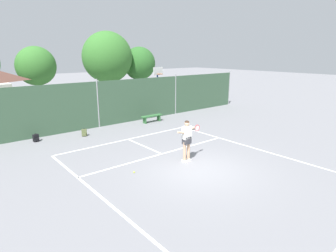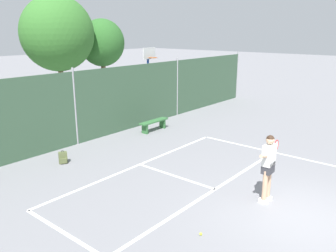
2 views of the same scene
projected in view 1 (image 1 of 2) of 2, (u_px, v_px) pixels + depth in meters
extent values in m
plane|color=gray|center=(199.00, 170.00, 11.44)|extent=(120.00, 120.00, 0.00)
cube|color=white|center=(128.00, 139.00, 15.55)|extent=(8.20, 0.10, 0.01)
cube|color=white|center=(109.00, 203.00, 8.92)|extent=(0.10, 11.00, 0.01)
cube|color=white|center=(257.00, 149.00, 13.96)|extent=(0.10, 11.00, 0.01)
cube|color=white|center=(162.00, 154.00, 13.29)|extent=(8.20, 0.10, 0.01)
cube|color=white|center=(144.00, 146.00, 14.40)|extent=(0.10, 2.97, 0.01)
cube|color=#38563D|center=(98.00, 105.00, 17.80)|extent=(26.00, 0.05, 2.92)
cylinder|color=#99999E|center=(98.00, 103.00, 17.78)|extent=(0.09, 0.09, 3.07)
cylinder|color=#99999E|center=(175.00, 94.00, 21.78)|extent=(0.09, 0.09, 3.07)
cylinder|color=#99999E|center=(229.00, 88.00, 25.77)|extent=(0.09, 0.09, 3.07)
cylinder|color=#284CB2|center=(158.00, 93.00, 22.64)|extent=(0.12, 0.12, 3.05)
cube|color=white|center=(158.00, 71.00, 22.13)|extent=(0.90, 0.06, 0.60)
torus|color=#D85919|center=(160.00, 74.00, 21.99)|extent=(0.48, 0.48, 0.02)
cylinder|color=brown|center=(39.00, 94.00, 25.00)|extent=(0.36, 0.36, 2.10)
ellipsoid|color=#38752D|center=(36.00, 66.00, 24.38)|extent=(3.37, 3.03, 3.37)
cylinder|color=brown|center=(109.00, 89.00, 29.25)|extent=(0.36, 0.36, 2.04)
ellipsoid|color=#38752D|center=(107.00, 57.00, 28.44)|extent=(5.11, 4.60, 5.11)
cylinder|color=brown|center=(140.00, 86.00, 31.63)|extent=(0.36, 0.36, 1.97)
ellipsoid|color=#2D6628|center=(139.00, 63.00, 30.99)|extent=(3.61, 3.24, 3.61)
cube|color=silver|center=(184.00, 161.00, 12.29)|extent=(0.13, 0.26, 0.10)
cube|color=silver|center=(188.00, 160.00, 12.45)|extent=(0.13, 0.26, 0.10)
cylinder|color=tan|center=(185.00, 151.00, 12.18)|extent=(0.13, 0.13, 0.82)
cylinder|color=tan|center=(188.00, 150.00, 12.33)|extent=(0.13, 0.13, 0.82)
cube|color=#38383D|center=(187.00, 140.00, 12.14)|extent=(0.37, 0.25, 0.32)
cube|color=silver|center=(187.00, 133.00, 12.05)|extent=(0.41, 0.25, 0.56)
sphere|color=tan|center=(187.00, 123.00, 11.95)|extent=(0.22, 0.22, 0.22)
sphere|color=black|center=(187.00, 123.00, 11.94)|extent=(0.21, 0.21, 0.21)
cylinder|color=tan|center=(190.00, 129.00, 12.17)|extent=(0.56, 0.11, 0.17)
cylinder|color=tan|center=(182.00, 133.00, 11.86)|extent=(0.51, 0.10, 0.22)
cylinder|color=black|center=(193.00, 130.00, 12.33)|extent=(0.30, 0.04, 0.04)
torus|color=red|center=(197.00, 128.00, 12.59)|extent=(0.30, 0.03, 0.30)
cylinder|color=silver|center=(197.00, 128.00, 12.59)|extent=(0.26, 0.01, 0.26)
sphere|color=#CCE033|center=(134.00, 172.00, 11.18)|extent=(0.07, 0.07, 0.07)
cube|color=black|center=(36.00, 138.00, 15.11)|extent=(0.31, 0.23, 0.40)
cube|color=black|center=(37.00, 140.00, 15.05)|extent=(0.23, 0.10, 0.18)
torus|color=black|center=(35.00, 134.00, 15.05)|extent=(0.09, 0.03, 0.09)
cube|color=#566038|center=(84.00, 133.00, 16.12)|extent=(0.33, 0.29, 0.40)
cube|color=#566038|center=(84.00, 135.00, 16.02)|extent=(0.23, 0.16, 0.18)
torus|color=black|center=(84.00, 129.00, 16.06)|extent=(0.08, 0.05, 0.09)
cube|color=#336B38|center=(152.00, 116.00, 19.31)|extent=(1.60, 0.36, 0.06)
cube|color=#336B38|center=(145.00, 120.00, 19.00)|extent=(0.08, 0.32, 0.45)
cube|color=#336B38|center=(159.00, 118.00, 19.73)|extent=(0.08, 0.32, 0.45)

